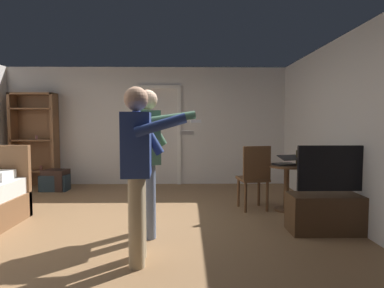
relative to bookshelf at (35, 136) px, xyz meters
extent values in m
plane|color=olive|center=(2.33, -2.87, -1.05)|extent=(6.66, 6.66, 0.00)
cube|color=silver|center=(2.33, 0.22, 0.21)|extent=(6.17, 0.12, 2.51)
cube|color=silver|center=(5.35, -2.87, 0.21)|extent=(0.12, 6.30, 2.51)
cube|color=white|center=(2.16, 0.14, -0.02)|extent=(0.08, 0.08, 2.05)
cube|color=white|center=(3.01, 0.14, -0.02)|extent=(0.08, 0.08, 2.05)
cube|color=white|center=(2.59, 0.14, 1.04)|extent=(0.93, 0.08, 0.08)
cube|color=brown|center=(-0.43, -0.04, -0.07)|extent=(0.06, 0.32, 1.95)
cube|color=brown|center=(0.43, -0.04, -0.07)|extent=(0.06, 0.32, 1.95)
cube|color=brown|center=(0.00, -0.04, 0.88)|extent=(0.92, 0.32, 0.04)
cube|color=brown|center=(0.00, 0.11, -0.07)|extent=(0.92, 0.02, 1.95)
cube|color=brown|center=(0.00, -0.04, -0.72)|extent=(0.86, 0.32, 0.03)
cylinder|color=brown|center=(0.12, -0.04, -0.66)|extent=(0.06, 0.06, 0.10)
cube|color=brown|center=(0.00, -0.04, -0.07)|extent=(0.86, 0.32, 0.03)
cylinder|color=#9F6263|center=(0.05, -0.04, -0.02)|extent=(0.05, 0.05, 0.08)
cube|color=brown|center=(0.00, -0.04, 0.57)|extent=(0.86, 0.32, 0.03)
cube|color=#4C331E|center=(4.99, -2.89, -0.81)|extent=(1.11, 0.40, 0.47)
cube|color=black|center=(4.99, -2.91, -0.26)|extent=(0.95, 0.05, 0.55)
cube|color=#225989|center=(4.99, -2.88, -0.26)|extent=(0.89, 0.01, 0.49)
cylinder|color=brown|center=(4.70, -1.94, -0.71)|extent=(0.08, 0.08, 0.67)
cylinder|color=brown|center=(4.70, -1.94, -1.03)|extent=(0.34, 0.34, 0.03)
cylinder|color=brown|center=(4.70, -1.94, -0.36)|extent=(0.57, 0.57, 0.03)
cube|color=black|center=(4.67, -1.94, -0.34)|extent=(0.37, 0.31, 0.02)
cube|color=black|center=(4.70, -2.05, -0.22)|extent=(0.36, 0.28, 0.06)
cube|color=#314195|center=(4.70, -2.05, -0.22)|extent=(0.33, 0.24, 0.05)
cylinder|color=#38301C|center=(4.84, -2.02, -0.23)|extent=(0.06, 0.06, 0.23)
cylinder|color=#38301C|center=(4.84, -2.02, -0.09)|extent=(0.03, 0.03, 0.06)
cylinder|color=brown|center=(4.34, -1.65, -0.82)|extent=(0.04, 0.04, 0.45)
cylinder|color=brown|center=(4.01, -1.70, -0.82)|extent=(0.04, 0.04, 0.45)
cylinder|color=brown|center=(4.40, -1.98, -0.82)|extent=(0.04, 0.04, 0.45)
cylinder|color=brown|center=(4.06, -2.04, -0.82)|extent=(0.04, 0.04, 0.45)
cube|color=brown|center=(4.20, -1.84, -0.58)|extent=(0.48, 0.48, 0.04)
cube|color=brown|center=(4.23, -2.01, -0.31)|extent=(0.42, 0.10, 0.50)
cylinder|color=tan|center=(2.71, -3.58, -0.63)|extent=(0.15, 0.15, 0.84)
cylinder|color=tan|center=(2.73, -3.80, -0.63)|extent=(0.15, 0.15, 0.84)
cube|color=navy|center=(2.72, -3.69, 0.09)|extent=(0.29, 0.40, 0.60)
sphere|color=tan|center=(2.72, -3.69, 0.51)|extent=(0.23, 0.23, 0.23)
cylinder|color=navy|center=(2.79, -3.47, 0.20)|extent=(0.34, 0.11, 0.48)
cylinder|color=navy|center=(2.96, -3.89, 0.27)|extent=(0.47, 0.12, 0.21)
cube|color=white|center=(3.19, -3.90, 0.20)|extent=(0.12, 0.04, 0.04)
cylinder|color=slate|center=(2.71, -2.81, -0.62)|extent=(0.15, 0.15, 0.86)
cylinder|color=slate|center=(2.76, -3.06, -0.62)|extent=(0.15, 0.15, 0.86)
cube|color=#3F664C|center=(2.73, -2.94, 0.12)|extent=(0.34, 0.50, 0.61)
sphere|color=#D8AD8C|center=(2.73, -2.94, 0.56)|extent=(0.23, 0.23, 0.23)
cylinder|color=#3F664C|center=(2.77, -2.67, 0.23)|extent=(0.35, 0.15, 0.49)
cylinder|color=#3F664C|center=(3.03, -3.14, 0.34)|extent=(0.53, 0.19, 0.16)
cube|color=white|center=(3.29, -3.11, 0.31)|extent=(0.12, 0.06, 0.04)
cube|color=black|center=(0.60, -0.46, -0.84)|extent=(0.49, 0.40, 0.41)
cube|color=#1E2D38|center=(0.59, -0.49, -0.89)|extent=(0.52, 0.30, 0.31)
camera|label=1|loc=(3.20, -6.65, 0.30)|focal=29.57mm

